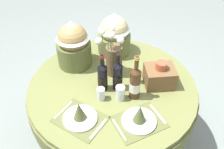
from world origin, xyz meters
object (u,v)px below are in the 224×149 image
at_px(wine_bottle_right, 103,77).
at_px(gift_tub_back_centre, 114,32).
at_px(place_setting_right, 139,118).
at_px(wine_bottle_centre, 118,76).
at_px(gift_tub_back_left, 73,42).
at_px(flower_vase, 113,56).
at_px(place_setting_left, 80,115).
at_px(tumbler_mid, 120,93).
at_px(woven_basket_side_right, 160,75).
at_px(dining_table, 112,96).
at_px(wine_bottle_left, 135,83).
at_px(tumbler_near_left, 101,94).

xyz_separation_m(wine_bottle_right, gift_tub_back_centre, (0.14, 0.49, 0.08)).
xyz_separation_m(place_setting_right, wine_bottle_centre, (-0.11, 0.35, 0.08)).
bearing_deg(wine_bottle_centre, gift_tub_back_left, 133.55).
xyz_separation_m(flower_vase, gift_tub_back_left, (-0.32, 0.16, 0.05)).
relative_size(flower_vase, gift_tub_back_left, 1.05).
height_order(place_setting_left, place_setting_right, same).
xyz_separation_m(wine_bottle_centre, tumbler_mid, (0.01, -0.12, -0.07)).
xyz_separation_m(place_setting_left, tumbler_mid, (0.30, 0.17, 0.01)).
relative_size(flower_vase, woven_basket_side_right, 1.91).
height_order(place_setting_left, gift_tub_back_centre, gift_tub_back_centre).
bearing_deg(place_setting_right, wine_bottle_right, 122.12).
bearing_deg(wine_bottle_centre, wine_bottle_right, 178.03).
xyz_separation_m(dining_table, gift_tub_back_left, (-0.30, 0.31, 0.35)).
relative_size(place_setting_right, wine_bottle_right, 1.25).
distance_m(flower_vase, woven_basket_side_right, 0.40).
relative_size(place_setting_left, wine_bottle_centre, 1.30).
bearing_deg(gift_tub_back_centre, wine_bottle_left, -81.58).
relative_size(wine_bottle_left, gift_tub_back_centre, 0.95).
height_order(dining_table, gift_tub_back_left, gift_tub_back_left).
relative_size(place_setting_right, gift_tub_back_centre, 1.03).
relative_size(flower_vase, tumbler_near_left, 4.35).
bearing_deg(tumbler_near_left, flower_vase, 67.31).
distance_m(flower_vase, gift_tub_back_centre, 0.32).
bearing_deg(gift_tub_back_centre, tumbler_mid, -91.85).
distance_m(place_setting_right, tumbler_mid, 0.26).
bearing_deg(gift_tub_back_left, wine_bottle_centre, -46.45).
bearing_deg(wine_bottle_right, wine_bottle_centre, -1.97).
height_order(wine_bottle_centre, tumbler_near_left, wine_bottle_centre).
distance_m(dining_table, place_setting_left, 0.45).
relative_size(wine_bottle_right, tumbler_mid, 2.76).
relative_size(place_setting_right, wine_bottle_left, 1.09).
bearing_deg(gift_tub_back_left, tumbler_near_left, -66.68).
bearing_deg(wine_bottle_right, gift_tub_back_left, 122.15).
bearing_deg(place_setting_right, gift_tub_back_left, 122.13).
bearing_deg(wine_bottle_left, dining_table, 136.52).
relative_size(dining_table, woven_basket_side_right, 5.95).
bearing_deg(wine_bottle_left, tumbler_near_left, -179.99).
bearing_deg(dining_table, flower_vase, 82.03).
bearing_deg(tumbler_mid, gift_tub_back_centre, 88.15).
xyz_separation_m(wine_bottle_left, woven_basket_side_right, (0.22, 0.12, -0.06)).
height_order(wine_bottle_left, tumbler_mid, wine_bottle_left).
relative_size(place_setting_right, woven_basket_side_right, 1.77).
bearing_deg(wine_bottle_left, gift_tub_back_centre, 98.42).
height_order(wine_bottle_centre, tumbler_mid, wine_bottle_centre).
bearing_deg(place_setting_left, woven_basket_side_right, 26.04).
bearing_deg(flower_vase, woven_basket_side_right, -25.35).
height_order(wine_bottle_centre, gift_tub_back_centre, gift_tub_back_centre).
bearing_deg(tumbler_mid, flower_vase, 94.09).
bearing_deg(gift_tub_back_centre, woven_basket_side_right, -57.11).
relative_size(wine_bottle_left, tumbler_near_left, 3.70).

